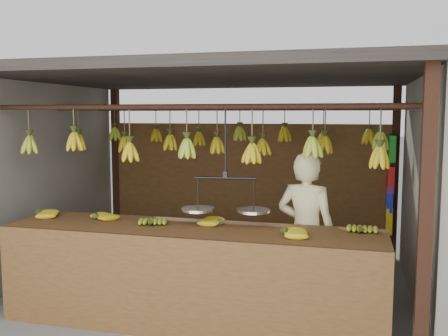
# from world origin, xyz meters

# --- Properties ---
(ground) EXTENTS (80.00, 80.00, 0.00)m
(ground) POSITION_xyz_m (0.00, 0.00, 0.00)
(ground) COLOR #5B5B57
(stall) EXTENTS (4.30, 3.30, 2.40)m
(stall) POSITION_xyz_m (0.00, 0.33, 1.97)
(stall) COLOR black
(stall) RESTS_ON ground
(counter) EXTENTS (3.52, 0.79, 0.96)m
(counter) POSITION_xyz_m (0.06, -1.23, 0.71)
(counter) COLOR #563619
(counter) RESTS_ON ground
(hanging_bananas) EXTENTS (3.64, 2.21, 0.39)m
(hanging_bananas) POSITION_xyz_m (-0.00, 0.01, 1.62)
(hanging_bananas) COLOR #92A523
(hanging_bananas) RESTS_ON ground
(balance_scale) EXTENTS (0.81, 0.37, 0.96)m
(balance_scale) POSITION_xyz_m (0.35, -1.00, 1.10)
(balance_scale) COLOR black
(balance_scale) RESTS_ON ground
(vendor) EXTENTS (0.65, 0.50, 1.58)m
(vendor) POSITION_xyz_m (1.05, -0.58, 0.79)
(vendor) COLOR beige
(vendor) RESTS_ON ground
(bag_bundles) EXTENTS (0.08, 0.26, 1.27)m
(bag_bundles) POSITION_xyz_m (1.94, 1.35, 1.00)
(bag_bundles) COLOR #199926
(bag_bundles) RESTS_ON ground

